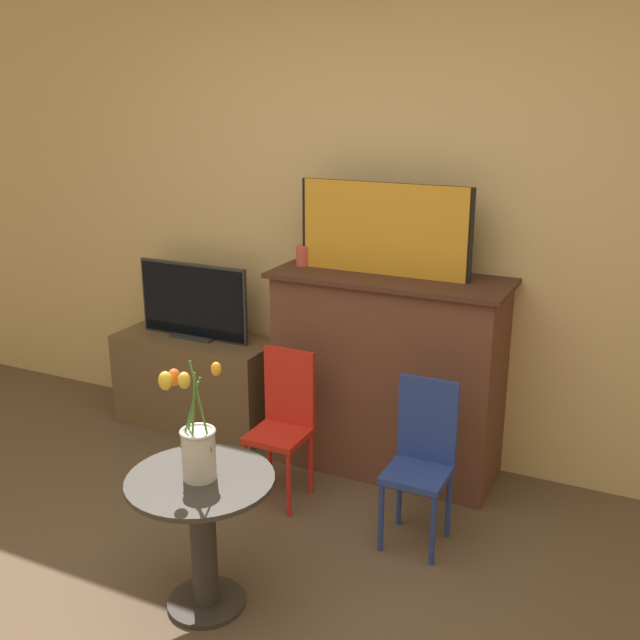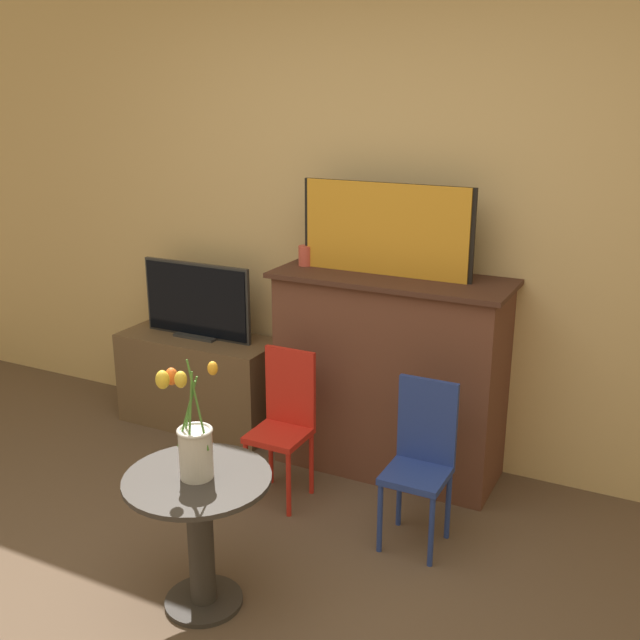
{
  "view_description": "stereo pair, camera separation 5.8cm",
  "coord_description": "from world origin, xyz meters",
  "px_view_note": "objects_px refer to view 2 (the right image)",
  "views": [
    {
      "loc": [
        1.37,
        -1.54,
        1.96
      ],
      "look_at": [
        -0.01,
        1.31,
        0.97
      ],
      "focal_mm": 42.0,
      "sensor_mm": 36.0,
      "label": 1
    },
    {
      "loc": [
        1.42,
        -1.51,
        1.96
      ],
      "look_at": [
        -0.01,
        1.31,
        0.97
      ],
      "focal_mm": 42.0,
      "sensor_mm": 36.0,
      "label": 2
    }
  ],
  "objects_px": {
    "chair_red": "(284,417)",
    "vase_tulips": "(193,441)",
    "tv_monitor": "(197,302)",
    "chair_blue": "(421,455)",
    "painting": "(385,229)"
  },
  "relations": [
    {
      "from": "chair_red",
      "to": "vase_tulips",
      "type": "distance_m",
      "value": 0.94
    },
    {
      "from": "vase_tulips",
      "to": "tv_monitor",
      "type": "bearing_deg",
      "value": 125.21
    },
    {
      "from": "vase_tulips",
      "to": "chair_red",
      "type": "bearing_deg",
      "value": 97.56
    },
    {
      "from": "tv_monitor",
      "to": "vase_tulips",
      "type": "distance_m",
      "value": 1.69
    },
    {
      "from": "chair_blue",
      "to": "vase_tulips",
      "type": "height_order",
      "value": "vase_tulips"
    },
    {
      "from": "tv_monitor",
      "to": "vase_tulips",
      "type": "height_order",
      "value": "vase_tulips"
    },
    {
      "from": "tv_monitor",
      "to": "painting",
      "type": "bearing_deg",
      "value": -0.06
    },
    {
      "from": "tv_monitor",
      "to": "chair_blue",
      "type": "bearing_deg",
      "value": -19.69
    },
    {
      "from": "chair_red",
      "to": "painting",
      "type": "bearing_deg",
      "value": 58.26
    },
    {
      "from": "chair_blue",
      "to": "tv_monitor",
      "type": "bearing_deg",
      "value": 160.31
    },
    {
      "from": "painting",
      "to": "tv_monitor",
      "type": "height_order",
      "value": "painting"
    },
    {
      "from": "painting",
      "to": "chair_red",
      "type": "bearing_deg",
      "value": -121.74
    },
    {
      "from": "painting",
      "to": "tv_monitor",
      "type": "xyz_separation_m",
      "value": [
        -1.16,
        0.0,
        -0.52
      ]
    },
    {
      "from": "painting",
      "to": "vase_tulips",
      "type": "distance_m",
      "value": 1.51
    },
    {
      "from": "painting",
      "to": "chair_blue",
      "type": "xyz_separation_m",
      "value": [
        0.42,
        -0.57,
        -0.87
      ]
    }
  ]
}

